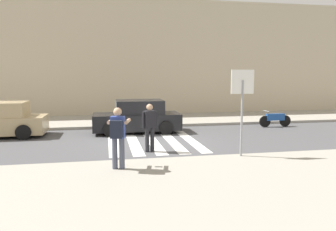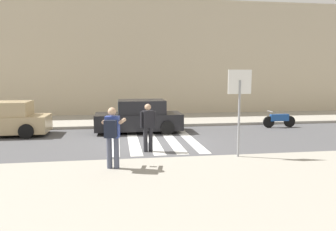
# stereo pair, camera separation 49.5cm
# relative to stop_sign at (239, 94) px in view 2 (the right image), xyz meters

# --- Properties ---
(ground_plane) EXTENTS (120.00, 120.00, 0.00)m
(ground_plane) POSITION_rel_stop_sign_xyz_m (-2.38, 3.43, -2.17)
(ground_plane) COLOR #4C4C4F
(sidewalk_near) EXTENTS (60.00, 6.00, 0.14)m
(sidewalk_near) POSITION_rel_stop_sign_xyz_m (-2.38, -2.77, -2.10)
(sidewalk_near) COLOR #9E998C
(sidewalk_near) RESTS_ON ground
(sidewalk_far) EXTENTS (60.00, 4.80, 0.14)m
(sidewalk_far) POSITION_rel_stop_sign_xyz_m (-2.38, 9.43, -2.10)
(sidewalk_far) COLOR #9E998C
(sidewalk_far) RESTS_ON ground
(building_facade_far) EXTENTS (56.00, 4.00, 7.66)m
(building_facade_far) POSITION_rel_stop_sign_xyz_m (-2.38, 13.83, 1.67)
(building_facade_far) COLOR beige
(building_facade_far) RESTS_ON ground
(crosswalk_stripe_0) EXTENTS (0.44, 5.20, 0.01)m
(crosswalk_stripe_0) POSITION_rel_stop_sign_xyz_m (-3.98, 3.63, -2.16)
(crosswalk_stripe_0) COLOR silver
(crosswalk_stripe_0) RESTS_ON ground
(crosswalk_stripe_1) EXTENTS (0.44, 5.20, 0.01)m
(crosswalk_stripe_1) POSITION_rel_stop_sign_xyz_m (-3.18, 3.63, -2.16)
(crosswalk_stripe_1) COLOR silver
(crosswalk_stripe_1) RESTS_ON ground
(crosswalk_stripe_2) EXTENTS (0.44, 5.20, 0.01)m
(crosswalk_stripe_2) POSITION_rel_stop_sign_xyz_m (-2.38, 3.63, -2.16)
(crosswalk_stripe_2) COLOR silver
(crosswalk_stripe_2) RESTS_ON ground
(crosswalk_stripe_3) EXTENTS (0.44, 5.20, 0.01)m
(crosswalk_stripe_3) POSITION_rel_stop_sign_xyz_m (-1.58, 3.63, -2.16)
(crosswalk_stripe_3) COLOR silver
(crosswalk_stripe_3) RESTS_ON ground
(crosswalk_stripe_4) EXTENTS (0.44, 5.20, 0.01)m
(crosswalk_stripe_4) POSITION_rel_stop_sign_xyz_m (-0.78, 3.63, -2.16)
(crosswalk_stripe_4) COLOR silver
(crosswalk_stripe_4) RESTS_ON ground
(stop_sign) EXTENTS (0.76, 0.08, 2.78)m
(stop_sign) POSITION_rel_stop_sign_xyz_m (0.00, 0.00, 0.00)
(stop_sign) COLOR gray
(stop_sign) RESTS_ON sidewalk_near
(photographer_with_backpack) EXTENTS (0.69, 0.92, 1.72)m
(photographer_with_backpack) POSITION_rel_stop_sign_xyz_m (-3.96, -0.77, -1.00)
(photographer_with_backpack) COLOR #474C60
(photographer_with_backpack) RESTS_ON sidewalk_near
(pedestrian_crossing) EXTENTS (0.56, 0.33, 1.72)m
(pedestrian_crossing) POSITION_rel_stop_sign_xyz_m (-2.74, 1.70, -1.19)
(pedestrian_crossing) COLOR #232328
(pedestrian_crossing) RESTS_ON ground
(parked_car_tan) EXTENTS (4.10, 1.92, 1.55)m
(parked_car_tan) POSITION_rel_stop_sign_xyz_m (-8.97, 5.73, -1.44)
(parked_car_tan) COLOR tan
(parked_car_tan) RESTS_ON ground
(parked_car_black) EXTENTS (4.10, 1.92, 1.55)m
(parked_car_black) POSITION_rel_stop_sign_xyz_m (-2.79, 5.73, -1.44)
(parked_car_black) COLOR black
(parked_car_black) RESTS_ON ground
(motorcycle) EXTENTS (1.76, 0.60, 0.87)m
(motorcycle) POSITION_rel_stop_sign_xyz_m (4.54, 6.03, -1.75)
(motorcycle) COLOR black
(motorcycle) RESTS_ON ground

